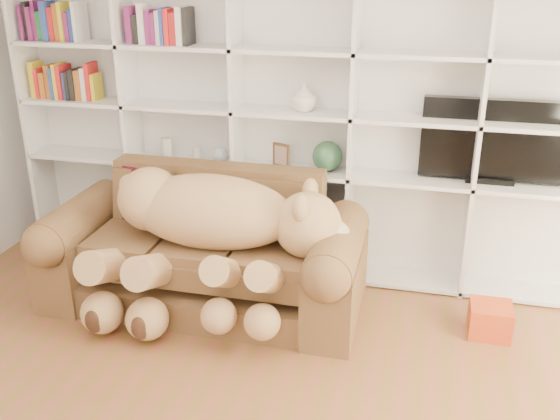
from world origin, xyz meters
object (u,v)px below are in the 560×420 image
(teddy_bear, at_px, (209,230))
(tv, at_px, (494,142))
(gift_box, at_px, (490,320))
(sofa, at_px, (205,257))

(teddy_bear, xyz_separation_m, tv, (1.84, 0.88, 0.50))
(gift_box, bearing_deg, teddy_bear, -173.51)
(gift_box, bearing_deg, sofa, -179.26)
(sofa, bearing_deg, gift_box, 0.74)
(gift_box, bearing_deg, tv, 95.20)
(teddy_bear, relative_size, tv, 1.70)
(tv, bearing_deg, gift_box, -84.80)
(teddy_bear, distance_m, gift_box, 1.99)
(sofa, relative_size, gift_box, 8.25)
(teddy_bear, distance_m, tv, 2.09)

